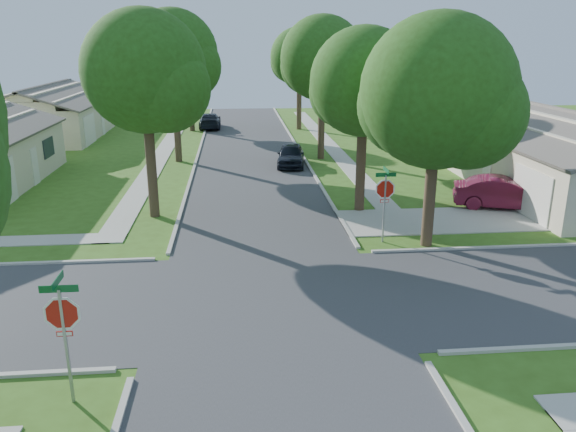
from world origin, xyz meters
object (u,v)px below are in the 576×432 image
at_px(tree_ne_corner, 439,99).
at_px(car_curb_west, 210,121).
at_px(tree_e_near, 365,87).
at_px(house_nw_far, 50,118).
at_px(stop_sign_ne, 385,192).
at_px(tree_e_mid, 323,62).
at_px(house_ne_near, 569,165).
at_px(tree_w_far, 190,66).
at_px(car_driveway, 503,193).
at_px(car_curb_east, 291,155).
at_px(stop_sign_sw, 63,319).
at_px(house_ne_far, 443,118).
at_px(tree_e_far, 300,60).
at_px(tree_w_mid, 174,59).
at_px(tree_w_near, 146,77).

xyz_separation_m(tree_ne_corner, car_curb_west, (-9.56, 31.07, -4.91)).
bearing_deg(tree_e_near, house_nw_far, 132.06).
relative_size(stop_sign_ne, tree_e_near, 0.36).
height_order(tree_e_mid, house_ne_near, tree_e_mid).
relative_size(tree_e_mid, tree_w_far, 1.15).
distance_m(car_driveway, car_curb_east, 13.69).
xyz_separation_m(stop_sign_sw, tree_ne_corner, (11.06, 8.91, 3.56)).
bearing_deg(house_nw_far, stop_sign_ne, -52.84).
bearing_deg(house_ne_far, car_driveway, -102.48).
xyz_separation_m(tree_ne_corner, house_nw_far, (-22.35, 27.79, -4.08)).
bearing_deg(tree_e_mid, car_curb_west, 119.15).
relative_size(tree_e_far, tree_w_mid, 0.91).
bearing_deg(house_ne_far, car_curb_east, -143.49).
bearing_deg(house_nw_far, tree_w_far, 10.05).
bearing_deg(car_curb_west, tree_w_far, 40.39).
bearing_deg(house_ne_near, house_ne_far, 90.00).
height_order(tree_ne_corner, house_ne_far, tree_ne_corner).
relative_size(tree_w_near, house_ne_far, 0.66).
relative_size(tree_w_far, car_curb_east, 1.97).
bearing_deg(house_nw_far, tree_e_far, 5.53).
height_order(tree_e_far, tree_w_mid, tree_w_mid).
height_order(stop_sign_sw, house_nw_far, house_nw_far).
xyz_separation_m(tree_w_far, house_ne_far, (20.64, -5.01, -3.99)).
distance_m(tree_e_near, tree_w_mid, 15.26).
bearing_deg(house_ne_far, car_curb_west, 161.89).
bearing_deg(tree_e_far, tree_ne_corner, -86.91).
bearing_deg(house_ne_near, tree_w_near, -174.49).
bearing_deg(car_curb_east, tree_ne_corner, -68.04).
bearing_deg(car_curb_east, tree_e_near, -69.93).
bearing_deg(tree_w_near, house_nw_far, 116.27).
height_order(tree_w_mid, house_ne_near, tree_w_mid).
bearing_deg(stop_sign_sw, house_ne_near, 37.18).
xyz_separation_m(tree_ne_corner, house_ne_near, (9.63, 6.79, -4.08)).
bearing_deg(car_curb_east, house_ne_near, -23.36).
distance_m(tree_w_far, house_nw_far, 12.19).
height_order(house_ne_near, car_driveway, house_ne_near).
bearing_deg(tree_e_near, car_curb_east, 102.80).
xyz_separation_m(tree_w_mid, house_ne_far, (20.63, 7.99, -4.97)).
relative_size(house_nw_far, car_curb_west, 2.91).
xyz_separation_m(tree_e_mid, tree_e_far, (-0.00, 13.00, -0.27)).
distance_m(stop_sign_ne, house_nw_far, 34.26).
distance_m(tree_w_near, house_ne_far, 29.10).
height_order(stop_sign_sw, tree_w_mid, tree_w_mid).
xyz_separation_m(tree_e_near, tree_e_far, (0.00, 25.00, 0.34)).
relative_size(stop_sign_sw, tree_ne_corner, 0.34).
xyz_separation_m(tree_e_mid, car_curb_west, (-7.96, 14.27, -5.57)).
height_order(tree_e_near, house_ne_far, tree_e_near).
bearing_deg(tree_e_mid, house_ne_near, -41.70).
bearing_deg(tree_w_mid, tree_w_near, -90.02).
xyz_separation_m(tree_w_mid, house_ne_near, (20.63, -10.01, -4.97)).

